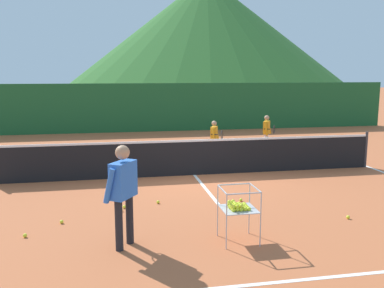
# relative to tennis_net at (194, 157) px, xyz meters

# --- Properties ---
(ground_plane) EXTENTS (120.00, 120.00, 0.00)m
(ground_plane) POSITION_rel_tennis_net_xyz_m (0.00, 0.00, -0.50)
(ground_plane) COLOR #BC6038
(line_baseline_near) EXTENTS (10.48, 0.08, 0.01)m
(line_baseline_near) POSITION_rel_tennis_net_xyz_m (0.00, -6.03, -0.50)
(line_baseline_near) COLOR white
(line_baseline_near) RESTS_ON ground
(line_baseline_far) EXTENTS (10.48, 0.08, 0.01)m
(line_baseline_far) POSITION_rel_tennis_net_xyz_m (0.00, 5.13, -0.50)
(line_baseline_far) COLOR white
(line_baseline_far) RESTS_ON ground
(line_sideline_east) EXTENTS (0.08, 11.16, 0.01)m
(line_sideline_east) POSITION_rel_tennis_net_xyz_m (5.24, 0.00, -0.50)
(line_sideline_east) COLOR white
(line_sideline_east) RESTS_ON ground
(line_service_center) EXTENTS (0.08, 5.30, 0.01)m
(line_service_center) POSITION_rel_tennis_net_xyz_m (0.00, 0.00, -0.50)
(line_service_center) COLOR white
(line_service_center) RESTS_ON ground
(tennis_net) EXTENTS (10.30, 0.08, 1.05)m
(tennis_net) POSITION_rel_tennis_net_xyz_m (0.00, 0.00, 0.00)
(tennis_net) COLOR #333338
(tennis_net) RESTS_ON ground
(instructor) EXTENTS (0.56, 0.82, 1.65)m
(instructor) POSITION_rel_tennis_net_xyz_m (-2.02, -4.46, 0.49)
(instructor) COLOR black
(instructor) RESTS_ON ground
(student_0) EXTENTS (0.41, 0.68, 1.21)m
(student_0) POSITION_rel_tennis_net_xyz_m (1.09, 2.18, 0.23)
(student_0) COLOR silver
(student_0) RESTS_ON ground
(student_1) EXTENTS (0.42, 0.70, 1.28)m
(student_1) POSITION_rel_tennis_net_xyz_m (3.14, 2.86, 0.27)
(student_1) COLOR silver
(student_1) RESTS_ON ground
(ball_cart) EXTENTS (0.58, 0.58, 0.90)m
(ball_cart) POSITION_rel_tennis_net_xyz_m (-0.19, -4.59, 0.09)
(ball_cart) COLOR #B7B7BC
(ball_cart) RESTS_ON ground
(tennis_ball_1) EXTENTS (0.07, 0.07, 0.07)m
(tennis_ball_1) POSITION_rel_tennis_net_xyz_m (-1.96, -2.52, -0.47)
(tennis_ball_1) COLOR yellow
(tennis_ball_1) RESTS_ON ground
(tennis_ball_2) EXTENTS (0.07, 0.07, 0.07)m
(tennis_ball_2) POSITION_rel_tennis_net_xyz_m (2.20, -3.96, -0.47)
(tennis_ball_2) COLOR yellow
(tennis_ball_2) RESTS_ON ground
(tennis_ball_6) EXTENTS (0.07, 0.07, 0.07)m
(tennis_ball_6) POSITION_rel_tennis_net_xyz_m (-2.03, -2.71, -0.47)
(tennis_ball_6) COLOR yellow
(tennis_ball_6) RESTS_ON ground
(tennis_ball_7) EXTENTS (0.07, 0.07, 0.07)m
(tennis_ball_7) POSITION_rel_tennis_net_xyz_m (0.53, -2.52, -0.47)
(tennis_ball_7) COLOR yellow
(tennis_ball_7) RESTS_ON ground
(tennis_ball_8) EXTENTS (0.07, 0.07, 0.07)m
(tennis_ball_8) POSITION_rel_tennis_net_xyz_m (-3.66, -3.77, -0.47)
(tennis_ball_8) COLOR yellow
(tennis_ball_8) RESTS_ON ground
(tennis_ball_9) EXTENTS (0.07, 0.07, 0.07)m
(tennis_ball_9) POSITION_rel_tennis_net_xyz_m (-3.13, -3.19, -0.47)
(tennis_ball_9) COLOR yellow
(tennis_ball_9) RESTS_ON ground
(tennis_ball_10) EXTENTS (0.07, 0.07, 0.07)m
(tennis_ball_10) POSITION_rel_tennis_net_xyz_m (-1.25, -2.33, -0.47)
(tennis_ball_10) COLOR yellow
(tennis_ball_10) RESTS_ON ground
(windscreen_fence) EXTENTS (23.05, 0.08, 2.26)m
(windscreen_fence) POSITION_rel_tennis_net_xyz_m (0.00, 8.80, 0.63)
(windscreen_fence) COLOR #1E5B2D
(windscreen_fence) RESTS_ON ground
(hill_0) EXTENTS (48.34, 48.34, 18.61)m
(hill_0) POSITION_rel_tennis_net_xyz_m (14.14, 61.00, 8.81)
(hill_0) COLOR #2D6628
(hill_0) RESTS_ON ground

